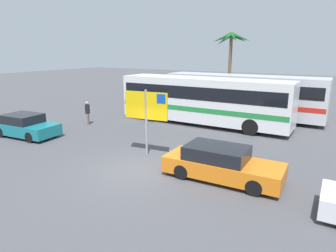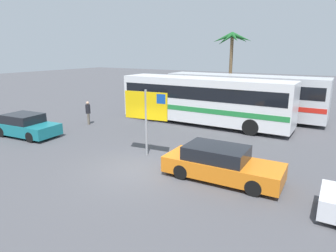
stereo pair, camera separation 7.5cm
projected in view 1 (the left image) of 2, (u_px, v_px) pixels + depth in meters
ground at (138, 171)px, 12.48m from camera, size 120.00×120.00×0.00m
bus_front_coach at (203, 99)px, 20.11m from camera, size 11.76×2.51×3.17m
bus_rear_coach at (242, 94)px, 22.32m from camera, size 11.76×2.51×3.17m
ferry_sign at (147, 108)px, 13.80m from camera, size 2.19×0.34×3.20m
car_orange at (221, 164)px, 11.58m from camera, size 4.62×1.88×1.32m
car_teal at (25, 126)px, 17.43m from camera, size 4.06×2.10×1.32m
pedestrian_near_sign at (88, 111)px, 20.17m from camera, size 0.32×0.32×1.60m
palm_tree_seaside at (231, 44)px, 28.92m from camera, size 3.74×3.79×6.73m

